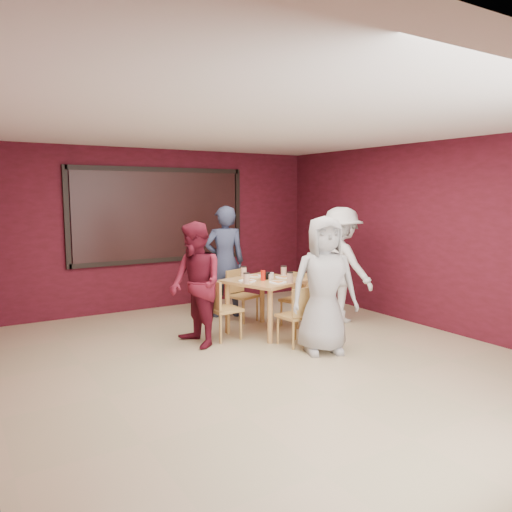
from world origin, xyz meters
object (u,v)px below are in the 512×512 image
diner_back (225,262)px  dining_table (266,286)px  diner_left (196,285)px  diner_right (340,265)px  chair_left (220,306)px  chair_back (240,292)px  chair_front (298,313)px  chair_right (298,296)px  diner_front (324,285)px

diner_back → dining_table: bearing=110.3°
diner_left → diner_right: diner_right is taller
diner_right → chair_left: bearing=79.4°
chair_back → chair_front: bearing=-91.1°
chair_front → chair_right: 1.13m
diner_left → diner_right: (2.50, -0.01, 0.08)m
diner_back → chair_left: bearing=76.3°
diner_back → chair_back: bearing=121.0°
chair_front → diner_front: 0.58m
diner_front → diner_right: bearing=63.2°
chair_right → diner_left: size_ratio=0.48×
diner_front → diner_left: size_ratio=1.05×
dining_table → chair_right: 0.72m
chair_right → diner_right: bearing=-15.9°
chair_left → diner_front: bearing=-53.2°
chair_right → diner_back: 1.36m
chair_front → diner_front: (0.13, -0.37, 0.42)m
chair_left → chair_right: 1.43m
chair_right → chair_left: bearing=-175.9°
chair_left → diner_back: bearing=59.0°
chair_front → diner_right: bearing=27.8°
dining_table → diner_left: (-1.16, -0.08, 0.14)m
dining_table → chair_right: bearing=9.1°
diner_left → diner_right: size_ratio=0.92×
dining_table → chair_right: dining_table is taller
chair_front → diner_front: size_ratio=0.46×
dining_table → diner_front: diner_front is taller
diner_front → diner_left: diner_front is taller
dining_table → diner_right: (1.35, -0.09, 0.22)m
chair_front → chair_back: 1.61m
dining_table → chair_right: (0.67, 0.11, -0.24)m
chair_right → diner_right: size_ratio=0.44×
chair_left → diner_front: size_ratio=0.49×
diner_front → diner_back: diner_back is taller
diner_back → diner_right: bearing=155.7°
dining_table → chair_front: dining_table is taller
chair_back → diner_back: diner_back is taller
chair_left → chair_right: size_ratio=1.07×
dining_table → diner_right: size_ratio=0.69×
chair_left → diner_back: size_ratio=0.46×
diner_front → diner_back: (-0.18, 2.33, 0.04)m
chair_right → diner_front: diner_front is taller
chair_right → diner_front: size_ratio=0.46×
chair_left → diner_right: bearing=-2.5°
diner_front → diner_back: bearing=116.1°
chair_front → dining_table: bearing=89.7°
chair_front → chair_back: (0.03, 1.61, 0.00)m
diner_front → diner_right: diner_right is taller
diner_left → chair_front: bearing=55.0°
chair_left → chair_back: bearing=45.8°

